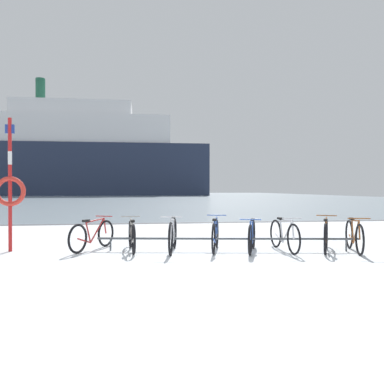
# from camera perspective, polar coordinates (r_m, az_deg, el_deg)

# --- Properties ---
(ground) EXTENTS (80.00, 132.00, 0.08)m
(ground) POSITION_cam_1_polar(r_m,az_deg,el_deg) (59.45, -6.77, -0.89)
(ground) COLOR silver
(bike_rack) EXTENTS (5.89, 0.99, 0.31)m
(bike_rack) POSITION_cam_1_polar(r_m,az_deg,el_deg) (8.74, 5.39, -7.04)
(bike_rack) COLOR #4C5156
(bike_rack) RESTS_ON ground
(bicycle_0) EXTENTS (0.88, 1.55, 0.76)m
(bicycle_0) POSITION_cam_1_polar(r_m,az_deg,el_deg) (9.14, -14.68, -6.26)
(bicycle_0) COLOR black
(bicycle_0) RESTS_ON ground
(bicycle_1) EXTENTS (0.46, 1.61, 0.77)m
(bicycle_1) POSITION_cam_1_polar(r_m,az_deg,el_deg) (8.80, -9.01, -6.50)
(bicycle_1) COLOR black
(bicycle_1) RESTS_ON ground
(bicycle_2) EXTENTS (0.48, 1.66, 0.83)m
(bicycle_2) POSITION_cam_1_polar(r_m,az_deg,el_deg) (8.59, -2.91, -6.50)
(bicycle_2) COLOR black
(bicycle_2) RESTS_ON ground
(bicycle_3) EXTENTS (0.59, 1.59, 0.80)m
(bicycle_3) POSITION_cam_1_polar(r_m,az_deg,el_deg) (8.71, 3.52, -6.46)
(bicycle_3) COLOR black
(bicycle_3) RESTS_ON ground
(bicycle_4) EXTENTS (0.69, 1.53, 0.77)m
(bicycle_4) POSITION_cam_1_polar(r_m,az_deg,el_deg) (8.69, 8.96, -6.58)
(bicycle_4) COLOR black
(bicycle_4) RESTS_ON ground
(bicycle_5) EXTENTS (0.46, 1.71, 0.79)m
(bicycle_5) POSITION_cam_1_polar(r_m,az_deg,el_deg) (8.94, 13.67, -6.32)
(bicycle_5) COLOR black
(bicycle_5) RESTS_ON ground
(bicycle_6) EXTENTS (0.84, 1.46, 0.80)m
(bicycle_6) POSITION_cam_1_polar(r_m,az_deg,el_deg) (9.17, 19.45, -6.17)
(bicycle_6) COLOR black
(bicycle_6) RESTS_ON ground
(bicycle_7) EXTENTS (0.63, 1.58, 0.79)m
(bicycle_7) POSITION_cam_1_polar(r_m,az_deg,el_deg) (9.32, 23.16, -6.07)
(bicycle_7) COLOR black
(bicycle_7) RESTS_ON ground
(rescue_post) EXTENTS (0.68, 0.10, 3.02)m
(rescue_post) POSITION_cam_1_polar(r_m,az_deg,el_deg) (9.51, -25.64, 0.62)
(rescue_post) COLOR red
(rescue_post) RESTS_ON ground
(ferry_ship) EXTENTS (53.48, 11.84, 24.19)m
(ferry_ship) POSITION_cam_1_polar(r_m,az_deg,el_deg) (83.33, -16.72, 5.10)
(ferry_ship) COLOR #232D47
(ferry_ship) RESTS_ON ground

